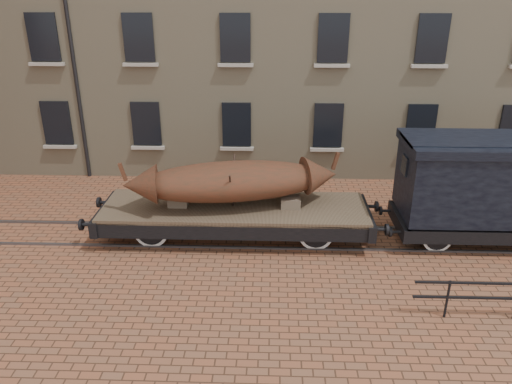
{
  "coord_description": "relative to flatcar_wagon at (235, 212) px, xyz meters",
  "views": [
    {
      "loc": [
        -1.11,
        -13.61,
        7.35
      ],
      "look_at": [
        -1.6,
        0.5,
        1.3
      ],
      "focal_mm": 35.0,
      "sensor_mm": 36.0,
      "label": 1
    }
  ],
  "objects": [
    {
      "name": "goods_van",
      "position": [
        7.64,
        0.0,
        1.18
      ],
      "size": [
        6.25,
        2.28,
        3.23
      ],
      "color": "black",
      "rests_on": "ground"
    },
    {
      "name": "flatcar_wagon",
      "position": [
        0.0,
        0.0,
        0.0
      ],
      "size": [
        8.95,
        2.43,
        1.35
      ],
      "color": "brown",
      "rests_on": "ground"
    },
    {
      "name": "iron_boat",
      "position": [
        -0.05,
        0.0,
        1.02
      ],
      "size": [
        6.42,
        2.75,
        1.55
      ],
      "color": "#592819",
      "rests_on": "flatcar_wagon"
    },
    {
      "name": "rail_track",
      "position": [
        2.23,
        0.0,
        -0.81
      ],
      "size": [
        30.0,
        1.52,
        0.06
      ],
      "color": "#59595E",
      "rests_on": "ground"
    },
    {
      "name": "ground",
      "position": [
        2.23,
        0.0,
        -0.84
      ],
      "size": [
        90.0,
        90.0,
        0.0
      ],
      "primitive_type": "plane",
      "color": "brown"
    }
  ]
}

